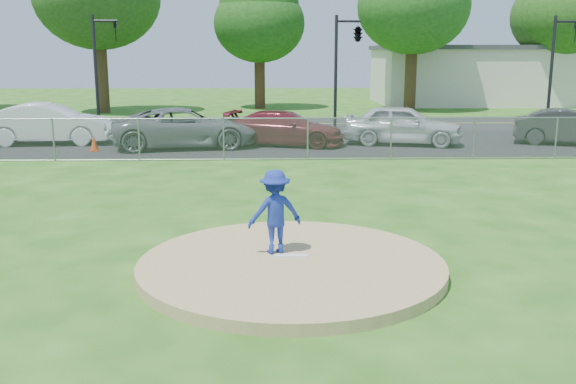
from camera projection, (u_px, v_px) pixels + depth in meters
name	position (u px, v px, depth m)	size (l,w,h in m)	color
ground	(281.00, 170.00, 21.08)	(120.00, 120.00, 0.00)	#215312
pitchers_mound	(291.00, 266.00, 11.29)	(5.40, 5.40, 0.20)	#A28B59
pitching_rubber	(291.00, 256.00, 11.46)	(0.60, 0.15, 0.04)	white
chain_link_fence	(280.00, 139.00, 22.87)	(40.00, 0.06, 1.50)	gray
parking_lot	(278.00, 143.00, 27.43)	(50.00, 8.00, 0.01)	black
street	(276.00, 124.00, 34.75)	(60.00, 7.00, 0.01)	#232326
commercial_building	(485.00, 74.00, 48.43)	(16.40, 9.40, 4.30)	beige
tree_center	(259.00, 12.00, 43.11)	(6.16, 6.16, 9.84)	#3C2315
tree_far_right	(561.00, 4.00, 44.57)	(6.72, 6.72, 10.74)	#3A2315
traffic_signal_left	(100.00, 61.00, 31.83)	(1.28, 0.20, 5.60)	black
traffic_signal_center	(356.00, 35.00, 31.93)	(1.42, 2.48, 5.60)	black
traffic_signal_right	(557.00, 61.00, 32.50)	(1.28, 0.20, 5.60)	black
pitcher	(275.00, 212.00, 11.58)	(0.99, 0.57, 1.53)	navy
traffic_cone	(94.00, 143.00, 25.06)	(0.32, 0.32, 0.63)	red
parked_car_white	(49.00, 124.00, 26.84)	(1.80, 5.16, 1.70)	white
parked_car_gray	(185.00, 128.00, 25.85)	(2.65, 5.75, 1.60)	slate
parked_car_darkred	(285.00, 128.00, 26.50)	(1.98, 4.88, 1.42)	maroon
parked_car_pearl	(402.00, 125.00, 26.72)	(1.96, 4.88, 1.66)	silver
parked_car_charcoal	(569.00, 127.00, 26.72)	(1.54, 4.43, 1.46)	#2A2A2C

